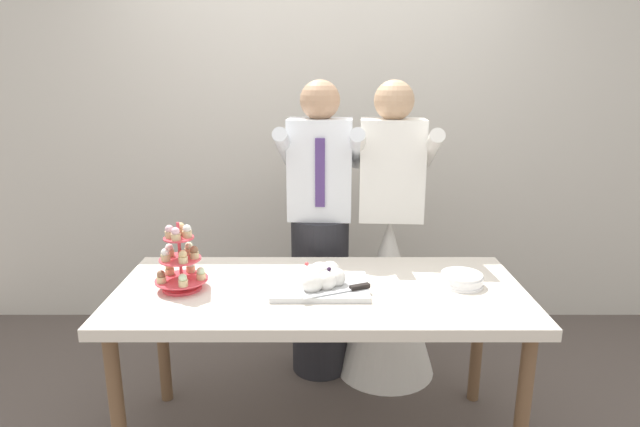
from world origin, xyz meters
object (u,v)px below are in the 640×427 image
Objects in this scene: dessert_table at (320,303)px; cupcake_stand at (180,262)px; main_cake_tray at (321,280)px; person_bride at (388,277)px; plate_stack at (462,280)px; person_groom at (319,248)px.

cupcake_stand is (-0.61, -0.01, 0.20)m from dessert_table.
cupcake_stand is at bearing 179.98° from main_cake_tray.
main_cake_tray is 0.77m from person_bride.
main_cake_tray is 2.23× the size of plate_stack.
dessert_table is 0.12m from main_cake_tray.
dessert_table is 0.64m from cupcake_stand.
dessert_table is at bearing -89.87° from person_groom.
main_cake_tray is (0.61, -0.00, -0.08)m from cupcake_stand.
cupcake_stand is at bearing -178.75° from dessert_table.
cupcake_stand is 0.18× the size of person_groom.
plate_stack is (0.63, 0.03, 0.10)m from dessert_table.
plate_stack is at bearing 3.67° from main_cake_tray.
dessert_table is at bearing -121.93° from person_bride.
person_groom reaches higher than dessert_table.
person_bride reaches higher than main_cake_tray.
cupcake_stand is 1.60× the size of plate_stack.
cupcake_stand is 0.72× the size of main_cake_tray.
main_cake_tray is 0.26× the size of person_bride.
main_cake_tray is 0.65m from person_groom.
plate_stack is 0.88m from person_groom.
person_groom is (-0.01, 0.65, -0.07)m from main_cake_tray.
main_cake_tray is at bearing -176.33° from plate_stack.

